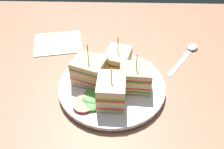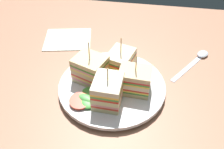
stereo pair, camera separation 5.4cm
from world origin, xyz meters
The scene contains 10 objects.
ground_plane centered at (0.00, 0.00, -0.90)cm, with size 128.87×88.67×1.80cm, color #A57256.
plate centered at (0.00, 0.00, 0.97)cm, with size 24.29×24.29×1.61cm.
sandwich_wedge_0 centered at (5.03, -0.94, 4.64)cm, with size 8.43×7.83×10.31cm.
sandwich_wedge_1 centered at (0.08, 5.11, 4.62)cm, with size 5.92×7.05×9.17cm.
sandwich_wedge_2 centered at (-5.05, 0.83, 4.41)cm, with size 7.13×5.64×9.43cm.
sandwich_wedge_3 centered at (-1.17, -4.97, 4.28)cm, with size 6.99×8.03×9.37cm.
chip_pile centered at (0.84, 0.49, 2.62)cm, with size 5.77×6.01×1.95cm.
salad_garnish centered at (4.67, 5.70, 2.22)cm, with size 6.09×7.28×1.39cm.
spoon centered at (-20.70, -14.68, 0.39)cm, with size 10.85×14.29×1.00cm.
napkin centered at (16.06, -17.96, 0.25)cm, with size 13.19×11.18×0.50cm, color white.
Camera 1 is at (-1.14, 40.08, 40.92)cm, focal length 39.58 mm.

